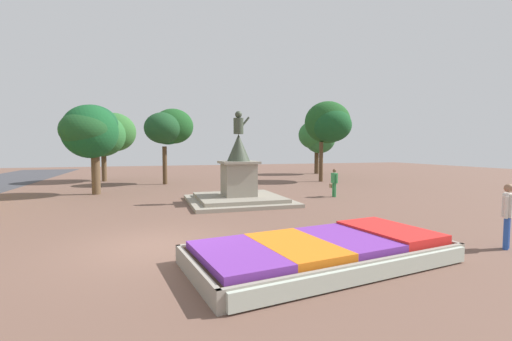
{
  "coord_description": "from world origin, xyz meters",
  "views": [
    {
      "loc": [
        -0.09,
        -9.72,
        2.72
      ],
      "look_at": [
        3.9,
        2.94,
        1.85
      ],
      "focal_mm": 24.0,
      "sensor_mm": 36.0,
      "label": 1
    }
  ],
  "objects": [
    {
      "name": "pedestrian_near_planter",
      "position": [
        9.08,
        -3.1,
        1.03
      ],
      "size": [
        0.51,
        0.37,
        1.77
      ],
      "color": "#264CA5",
      "rests_on": "ground_plane"
    },
    {
      "name": "ground_plane",
      "position": [
        0.0,
        0.0,
        0.0
      ],
      "size": [
        91.07,
        91.07,
        0.0
      ],
      "primitive_type": "plane",
      "color": "brown"
    },
    {
      "name": "park_tree_far_left",
      "position": [
        -3.3,
        20.78,
        3.89
      ],
      "size": [
        4.44,
        4.63,
        5.7
      ],
      "color": "brown",
      "rests_on": "ground_plane"
    },
    {
      "name": "park_tree_street_side",
      "position": [
        16.85,
        22.75,
        3.91
      ],
      "size": [
        3.81,
        3.47,
        5.6
      ],
      "color": "#4C3823",
      "rests_on": "ground_plane"
    },
    {
      "name": "pedestrian_with_handbag",
      "position": [
        9.79,
        7.11,
        0.88
      ],
      "size": [
        0.22,
        0.73,
        1.57
      ],
      "color": "#338C4C",
      "rests_on": "ground_plane"
    },
    {
      "name": "flower_planter",
      "position": [
        3.87,
        -2.58,
        0.27
      ],
      "size": [
        6.66,
        3.9,
        0.6
      ],
      "color": "#38281C",
      "rests_on": "ground_plane"
    },
    {
      "name": "park_tree_mid_canopy",
      "position": [
        -3.3,
        12.12,
        3.8
      ],
      "size": [
        3.12,
        3.4,
        5.28
      ],
      "color": "brown",
      "rests_on": "ground_plane"
    },
    {
      "name": "statue_monument",
      "position": [
        4.19,
        6.77,
        0.91
      ],
      "size": [
        4.95,
        4.95,
        4.55
      ],
      "color": "gray",
      "rests_on": "ground_plane"
    },
    {
      "name": "park_tree_behind_statue",
      "position": [
        14.09,
        15.42,
        4.74
      ],
      "size": [
        3.79,
        4.02,
        6.58
      ],
      "color": "#4C3823",
      "rests_on": "ground_plane"
    },
    {
      "name": "park_tree_far_right",
      "position": [
        1.38,
        17.17,
        4.27
      ],
      "size": [
        3.67,
        3.23,
        5.73
      ],
      "color": "#4C3823",
      "rests_on": "ground_plane"
    }
  ]
}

